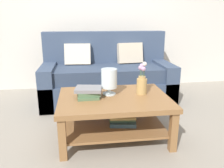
# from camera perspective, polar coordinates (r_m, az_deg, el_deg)

# --- Properties ---
(ground_plane) EXTENTS (10.00, 10.00, 0.00)m
(ground_plane) POSITION_cam_1_polar(r_m,az_deg,el_deg) (2.95, -0.97, -9.33)
(ground_plane) COLOR gray
(back_wall) EXTENTS (6.40, 0.12, 2.70)m
(back_wall) POSITION_cam_1_polar(r_m,az_deg,el_deg) (4.31, -3.84, 17.20)
(back_wall) COLOR beige
(back_wall) RESTS_ON ground
(couch) EXTENTS (1.97, 0.90, 1.06)m
(couch) POSITION_cam_1_polar(r_m,az_deg,el_deg) (3.61, -1.28, 1.64)
(couch) COLOR #384760
(couch) RESTS_ON ground
(coffee_table) EXTENTS (1.17, 0.86, 0.46)m
(coffee_table) POSITION_cam_1_polar(r_m,az_deg,el_deg) (2.49, 0.62, -6.04)
(coffee_table) COLOR olive
(coffee_table) RESTS_ON ground
(book_stack_main) EXTENTS (0.30, 0.25, 0.11)m
(book_stack_main) POSITION_cam_1_polar(r_m,az_deg,el_deg) (2.42, -5.87, -2.05)
(book_stack_main) COLOR #51704C
(book_stack_main) RESTS_ON coffee_table
(glass_hurricane_vase) EXTENTS (0.17, 0.17, 0.29)m
(glass_hurricane_vase) POSITION_cam_1_polar(r_m,az_deg,el_deg) (2.47, -0.71, 1.18)
(glass_hurricane_vase) COLOR silver
(glass_hurricane_vase) RESTS_ON coffee_table
(flower_pitcher) EXTENTS (0.11, 0.11, 0.36)m
(flower_pitcher) POSITION_cam_1_polar(r_m,az_deg,el_deg) (2.52, 7.46, 0.36)
(flower_pitcher) COLOR tan
(flower_pitcher) RESTS_ON coffee_table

